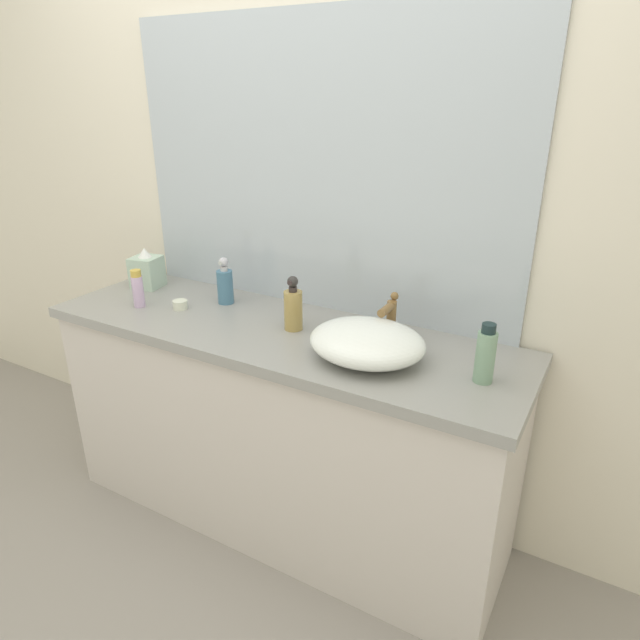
{
  "coord_description": "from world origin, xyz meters",
  "views": [
    {
      "loc": [
        1.11,
        -1.09,
        1.63
      ],
      "look_at": [
        0.26,
        0.39,
        0.92
      ],
      "focal_mm": 31.15,
      "sensor_mm": 36.0,
      "label": 1
    }
  ],
  "objects": [
    {
      "name": "faucet",
      "position": [
        0.45,
        0.54,
        0.93
      ],
      "size": [
        0.03,
        0.12,
        0.16
      ],
      "color": "brown",
      "rests_on": "vanity_counter"
    },
    {
      "name": "bathroom_wall_rear",
      "position": [
        0.0,
        0.73,
        1.3
      ],
      "size": [
        6.0,
        0.06,
        2.6
      ],
      "primitive_type": "cube",
      "color": "silver",
      "rests_on": "ground"
    },
    {
      "name": "perfume_bottle",
      "position": [
        -0.52,
        0.33,
        0.92
      ],
      "size": [
        0.04,
        0.04,
        0.15
      ],
      "color": "silver",
      "rests_on": "vanity_counter"
    },
    {
      "name": "tissue_box",
      "position": [
        -0.67,
        0.52,
        0.92
      ],
      "size": [
        0.13,
        0.13,
        0.17
      ],
      "color": "#B1CBB5",
      "rests_on": "vanity_counter"
    },
    {
      "name": "lotion_bottle",
      "position": [
        0.81,
        0.39,
        0.93
      ],
      "size": [
        0.06,
        0.06,
        0.18
      ],
      "color": "gray",
      "rests_on": "vanity_counter"
    },
    {
      "name": "vanity_counter",
      "position": [
        0.07,
        0.41,
        0.42
      ],
      "size": [
        1.79,
        0.55,
        0.84
      ],
      "color": "beige",
      "rests_on": "ground"
    },
    {
      "name": "candle_jar",
      "position": [
        -0.37,
        0.39,
        0.86
      ],
      "size": [
        0.06,
        0.06,
        0.03
      ],
      "primitive_type": "cylinder",
      "color": "silver",
      "rests_on": "vanity_counter"
    },
    {
      "name": "spray_can",
      "position": [
        -0.25,
        0.53,
        0.92
      ],
      "size": [
        0.06,
        0.06,
        0.19
      ],
      "color": "teal",
      "rests_on": "vanity_counter"
    },
    {
      "name": "soap_dispenser",
      "position": [
        0.12,
        0.44,
        0.93
      ],
      "size": [
        0.07,
        0.07,
        0.2
      ],
      "color": "#AC8F4C",
      "rests_on": "vanity_counter"
    },
    {
      "name": "wall_mirror_panel",
      "position": [
        0.07,
        0.69,
        1.37
      ],
      "size": [
        1.58,
        0.01,
        1.05
      ],
      "primitive_type": "cube",
      "color": "#B2BCC6",
      "rests_on": "vanity_counter"
    },
    {
      "name": "sink_basin",
      "position": [
        0.45,
        0.36,
        0.9
      ],
      "size": [
        0.37,
        0.32,
        0.12
      ],
      "primitive_type": "ellipsoid",
      "color": "white",
      "rests_on": "vanity_counter"
    },
    {
      "name": "ground_plane",
      "position": [
        0.0,
        0.0,
        -0.01
      ],
      "size": [
        6.0,
        6.0,
        0.02
      ],
      "primitive_type": "cube",
      "color": "gray",
      "rests_on": "ground"
    }
  ]
}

